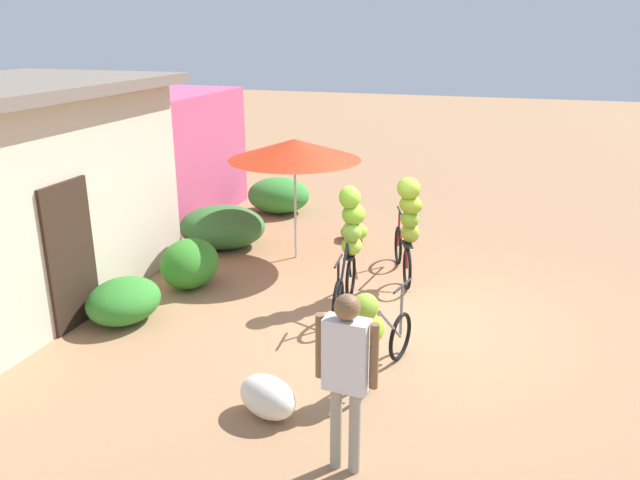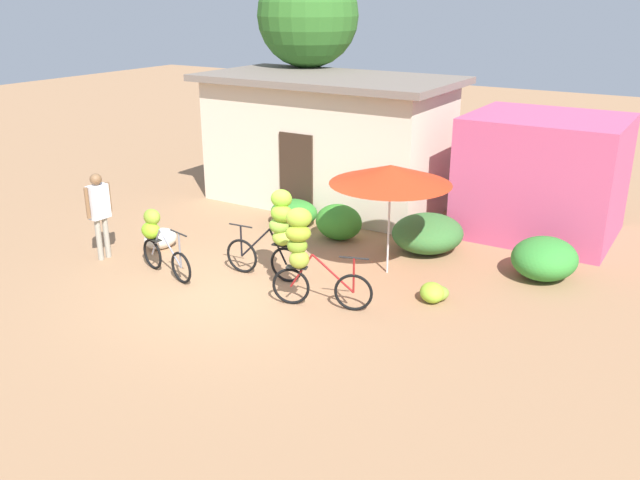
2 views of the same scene
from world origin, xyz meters
TOP-DOWN VIEW (x-y plane):
  - ground_plane at (0.00, 0.00)m, footprint 60.00×60.00m
  - shop_pink at (3.69, 6.02)m, footprint 3.20×2.80m
  - hedge_bush_front_left at (-1.21, 3.61)m, footprint 1.12×0.95m
  - hedge_bush_front_right at (0.14, 3.32)m, footprint 1.05×0.85m
  - hedge_bush_mid at (2.05, 3.69)m, footprint 1.44×1.60m
  - hedge_bush_by_door at (4.47, 3.51)m, footprint 1.20×1.36m
  - market_umbrella at (1.87, 2.19)m, footprint 2.25×2.25m
  - bicycle_leftmost at (-1.87, -0.06)m, footprint 1.54×0.54m
  - bicycle_near_pile at (0.30, 0.79)m, footprint 1.65×0.46m
  - bicycle_center_loaded at (1.33, 0.13)m, footprint 1.67×0.71m
  - banana_pile_on_ground at (3.13, 1.46)m, footprint 0.65×0.71m
  - produce_sack at (-2.73, 0.86)m, footprint 0.69×0.82m
  - person_vendor at (-3.30, -0.14)m, footprint 0.23×0.58m

SIDE VIEW (x-z plane):
  - ground_plane at x=0.00m, z-range 0.00..0.00m
  - banana_pile_on_ground at x=3.13m, z-range -0.02..0.32m
  - produce_sack at x=-2.73m, z-range 0.00..0.44m
  - hedge_bush_front_left at x=-1.21m, z-range 0.00..0.59m
  - hedge_bush_mid at x=2.05m, z-range 0.00..0.75m
  - hedge_bush_by_door at x=4.47m, z-range 0.00..0.76m
  - hedge_bush_front_right at x=0.14m, z-range 0.00..0.77m
  - bicycle_leftmost at x=-1.87m, z-range 0.11..1.31m
  - bicycle_near_pile at x=0.30m, z-range 0.14..1.90m
  - bicycle_center_loaded at x=1.33m, z-range 0.18..1.91m
  - person_vendor at x=-3.30m, z-range 0.21..1.96m
  - shop_pink at x=3.69m, z-range 0.00..2.60m
  - market_umbrella at x=1.87m, z-range 0.88..2.99m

